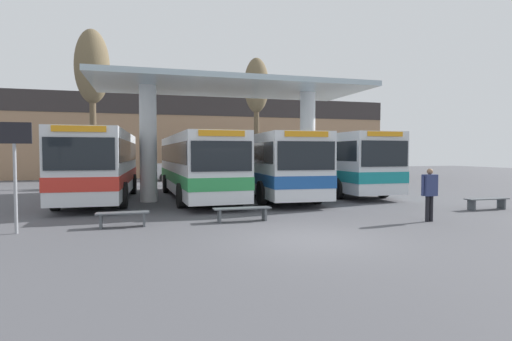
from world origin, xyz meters
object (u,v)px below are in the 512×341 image
poplar_tree_behind_left (256,89)px  poplar_tree_behind_right (92,70)px  transit_bus_left_bay (101,162)px  pedestrian_waiting (430,189)px  transit_bus_far_right_bay (331,161)px  waiting_bench_far_platform (242,211)px  transit_bus_center_bay (196,163)px  waiting_bench_near_pillar (123,216)px  transit_bus_right_bay (270,163)px  parked_car_street (178,168)px  info_sign_platform (14,155)px  waiting_bench_mid_platform (487,201)px

poplar_tree_behind_left → poplar_tree_behind_right: poplar_tree_behind_right is taller
transit_bus_left_bay → pedestrian_waiting: (11.12, -9.33, -0.76)m
transit_bus_far_right_bay → pedestrian_waiting: (-1.35, -10.03, -0.76)m
pedestrian_waiting → waiting_bench_far_platform: bearing=162.5°
transit_bus_far_right_bay → pedestrian_waiting: 10.14m
transit_bus_center_bay → transit_bus_far_right_bay: 7.97m
waiting_bench_near_pillar → transit_bus_right_bay: bearing=45.0°
transit_bus_right_bay → transit_bus_far_right_bay: bearing=-160.0°
transit_bus_right_bay → parked_car_street: (-3.59, 13.88, -0.77)m
poplar_tree_behind_left → info_sign_platform: bearing=-124.9°
waiting_bench_near_pillar → info_sign_platform: info_sign_platform is taller
parked_car_street → transit_bus_right_bay: bearing=-77.1°
transit_bus_left_bay → pedestrian_waiting: bearing=142.2°
transit_bus_right_bay → waiting_bench_far_platform: size_ratio=5.67×
transit_bus_left_bay → waiting_bench_far_platform: (5.12, -7.61, -1.49)m
transit_bus_center_bay → info_sign_platform: (-6.06, -7.71, 0.47)m
transit_bus_center_bay → waiting_bench_far_platform: bearing=92.2°
transit_bus_center_bay → waiting_bench_far_platform: (0.58, -7.46, -1.42)m
waiting_bench_near_pillar → waiting_bench_mid_platform: bearing=0.0°
waiting_bench_mid_platform → poplar_tree_behind_right: bearing=136.6°
waiting_bench_near_pillar → poplar_tree_behind_right: bearing=99.4°
waiting_bench_near_pillar → poplar_tree_behind_left: size_ratio=0.16×
transit_bus_right_bay → waiting_bench_near_pillar: size_ratio=6.95×
waiting_bench_far_platform → waiting_bench_near_pillar: bearing=180.0°
transit_bus_center_bay → waiting_bench_near_pillar: bearing=64.5°
parked_car_street → poplar_tree_behind_left: bearing=-37.9°
transit_bus_far_right_bay → info_sign_platform: (-13.98, -8.56, 0.40)m
pedestrian_waiting → poplar_tree_behind_right: bearing=124.0°
transit_bus_left_bay → transit_bus_center_bay: (4.55, -0.15, -0.07)m
transit_bus_left_bay → poplar_tree_behind_right: (-1.24, 7.97, 5.94)m
pedestrian_waiting → poplar_tree_behind_right: poplar_tree_behind_right is taller
poplar_tree_behind_right → transit_bus_right_bay: bearing=-41.9°
poplar_tree_behind_left → transit_bus_right_bay: bearing=-101.7°
waiting_bench_mid_platform → pedestrian_waiting: 4.54m
poplar_tree_behind_left → transit_bus_far_right_bay: bearing=-75.9°
waiting_bench_near_pillar → waiting_bench_far_platform: size_ratio=0.82×
waiting_bench_mid_platform → parked_car_street: size_ratio=0.45×
waiting_bench_near_pillar → pedestrian_waiting: size_ratio=0.89×
transit_bus_center_bay → waiting_bench_mid_platform: (10.71, -7.46, -1.42)m
transit_bus_center_bay → waiting_bench_far_platform: 7.61m
waiting_bench_far_platform → poplar_tree_behind_left: 18.84m
poplar_tree_behind_right → parked_car_street: size_ratio=2.50×
waiting_bench_near_pillar → poplar_tree_behind_left: poplar_tree_behind_left is taller
transit_bus_center_bay → parked_car_street: transit_bus_center_bay is taller
waiting_bench_near_pillar → waiting_bench_mid_platform: 13.92m
waiting_bench_far_platform → pedestrian_waiting: 6.28m
waiting_bench_mid_platform → transit_bus_far_right_bay: bearing=108.6°
transit_bus_right_bay → waiting_bench_mid_platform: bearing=137.1°
transit_bus_far_right_bay → info_sign_platform: transit_bus_far_right_bay is taller
poplar_tree_behind_right → waiting_bench_near_pillar: bearing=-80.6°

